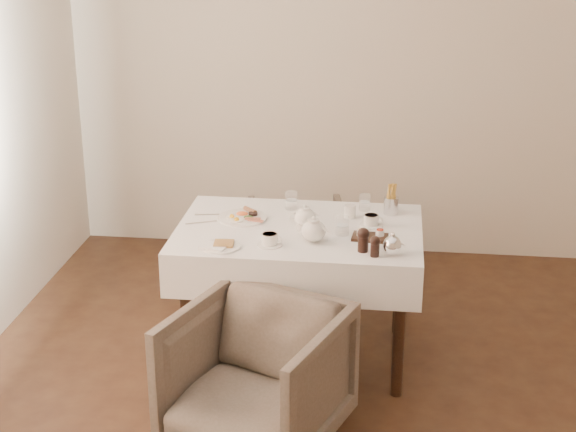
# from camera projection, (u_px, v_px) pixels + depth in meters

# --- Properties ---
(table) EXTENTS (1.28, 0.88, 0.75)m
(table) POSITION_uv_depth(u_px,v_px,m) (299.00, 248.00, 4.65)
(table) COLOR black
(table) RESTS_ON ground
(armchair_near) EXTENTS (0.92, 0.93, 0.66)m
(armchair_near) POSITION_uv_depth(u_px,v_px,m) (256.00, 378.00, 4.01)
(armchair_near) COLOR #4E4539
(armchair_near) RESTS_ON ground
(armchair_far) EXTENTS (0.70, 0.72, 0.56)m
(armchair_far) POSITION_uv_depth(u_px,v_px,m) (297.00, 248.00, 5.59)
(armchair_far) COLOR #4E4539
(armchair_far) RESTS_ON ground
(breakfast_plate) EXTENTS (0.27, 0.27, 0.03)m
(breakfast_plate) POSITION_uv_depth(u_px,v_px,m) (243.00, 217.00, 4.74)
(breakfast_plate) COLOR white
(breakfast_plate) RESTS_ON table
(side_plate) EXTENTS (0.20, 0.19, 0.02)m
(side_plate) POSITION_uv_depth(u_px,v_px,m) (220.00, 246.00, 4.36)
(side_plate) COLOR white
(side_plate) RESTS_ON table
(teapot_centre) EXTENTS (0.17, 0.14, 0.12)m
(teapot_centre) POSITION_uv_depth(u_px,v_px,m) (305.00, 216.00, 4.61)
(teapot_centre) COLOR white
(teapot_centre) RESTS_ON table
(teapot_front) EXTENTS (0.21, 0.18, 0.14)m
(teapot_front) POSITION_uv_depth(u_px,v_px,m) (313.00, 229.00, 4.41)
(teapot_front) COLOR white
(teapot_front) RESTS_ON table
(creamer) EXTENTS (0.06, 0.06, 0.07)m
(creamer) POSITION_uv_depth(u_px,v_px,m) (350.00, 211.00, 4.74)
(creamer) COLOR white
(creamer) RESTS_ON table
(teacup_near) EXTENTS (0.13, 0.13, 0.06)m
(teacup_near) POSITION_uv_depth(u_px,v_px,m) (270.00, 240.00, 4.38)
(teacup_near) COLOR white
(teacup_near) RESTS_ON table
(teacup_far) EXTENTS (0.12, 0.12, 0.06)m
(teacup_far) POSITION_uv_depth(u_px,v_px,m) (371.00, 221.00, 4.63)
(teacup_far) COLOR white
(teacup_far) RESTS_ON table
(glass_left) EXTENTS (0.09, 0.09, 0.10)m
(glass_left) POSITION_uv_depth(u_px,v_px,m) (291.00, 201.00, 4.87)
(glass_left) COLOR silver
(glass_left) RESTS_ON table
(glass_mid) EXTENTS (0.08, 0.08, 0.10)m
(glass_mid) POSITION_uv_depth(u_px,v_px,m) (342.00, 226.00, 4.51)
(glass_mid) COLOR silver
(glass_mid) RESTS_ON table
(glass_right) EXTENTS (0.07, 0.07, 0.09)m
(glass_right) POSITION_uv_depth(u_px,v_px,m) (365.00, 202.00, 4.85)
(glass_right) COLOR silver
(glass_right) RESTS_ON table
(condiment_board) EXTENTS (0.19, 0.13, 0.05)m
(condiment_board) POSITION_uv_depth(u_px,v_px,m) (370.00, 236.00, 4.47)
(condiment_board) COLOR black
(condiment_board) RESTS_ON table
(pepper_mill_left) EXTENTS (0.07, 0.07, 0.12)m
(pepper_mill_left) POSITION_uv_depth(u_px,v_px,m) (363.00, 240.00, 4.30)
(pepper_mill_left) COLOR black
(pepper_mill_left) RESTS_ON table
(pepper_mill_right) EXTENTS (0.06, 0.06, 0.11)m
(pepper_mill_right) POSITION_uv_depth(u_px,v_px,m) (375.00, 246.00, 4.24)
(pepper_mill_right) COLOR black
(pepper_mill_right) RESTS_ON table
(silver_pot) EXTENTS (0.11, 0.09, 0.12)m
(silver_pot) POSITION_uv_depth(u_px,v_px,m) (392.00, 244.00, 4.25)
(silver_pot) COLOR white
(silver_pot) RESTS_ON table
(fries_cup) EXTENTS (0.08, 0.08, 0.17)m
(fries_cup) POSITION_uv_depth(u_px,v_px,m) (391.00, 201.00, 4.79)
(fries_cup) COLOR silver
(fries_cup) RESTS_ON table
(cutlery_fork) EXTENTS (0.20, 0.05, 0.00)m
(cutlery_fork) POSITION_uv_depth(u_px,v_px,m) (213.00, 215.00, 4.80)
(cutlery_fork) COLOR silver
(cutlery_fork) RESTS_ON table
(cutlery_knife) EXTENTS (0.16, 0.08, 0.00)m
(cutlery_knife) POSITION_uv_depth(u_px,v_px,m) (201.00, 223.00, 4.68)
(cutlery_knife) COLOR silver
(cutlery_knife) RESTS_ON table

